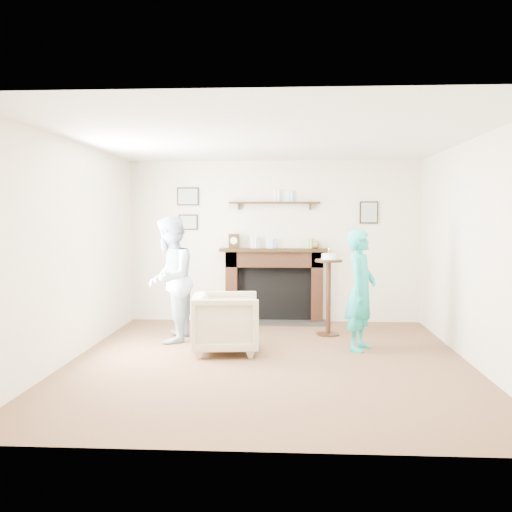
# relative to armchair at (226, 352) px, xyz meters

# --- Properties ---
(ground) EXTENTS (5.00, 5.00, 0.00)m
(ground) POSITION_rel_armchair_xyz_m (0.53, -0.39, 0.00)
(ground) COLOR brown
(ground) RESTS_ON ground
(room_shell) EXTENTS (4.54, 5.02, 2.52)m
(room_shell) POSITION_rel_armchair_xyz_m (0.53, 0.29, 1.62)
(room_shell) COLOR #ECE4C8
(room_shell) RESTS_ON ground
(armchair) EXTENTS (0.86, 0.84, 0.72)m
(armchair) POSITION_rel_armchair_xyz_m (0.00, 0.00, 0.00)
(armchair) COLOR gray
(armchair) RESTS_ON ground
(man) EXTENTS (0.63, 0.80, 1.64)m
(man) POSITION_rel_armchair_xyz_m (-0.80, 0.57, 0.00)
(man) COLOR silver
(man) RESTS_ON ground
(woman) EXTENTS (0.53, 0.63, 1.48)m
(woman) POSITION_rel_armchair_xyz_m (1.63, 0.22, 0.00)
(woman) COLOR #1EAC92
(woman) RESTS_ON ground
(pedestal_table) EXTENTS (0.38, 0.38, 1.20)m
(pedestal_table) POSITION_rel_armchair_xyz_m (1.30, 1.08, 0.74)
(pedestal_table) COLOR black
(pedestal_table) RESTS_ON ground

